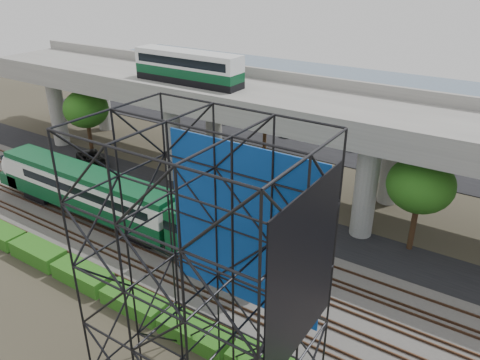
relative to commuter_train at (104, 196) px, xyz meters
The scene contains 13 objects.
ground 9.12m from the commuter_train, 13.36° to the right, with size 140.00×140.00×0.00m, color #474233.
ballast_bed 8.87m from the commuter_train, ahead, with size 90.00×12.00×0.20m, color slate.
service_road 12.30m from the commuter_train, 45.26° to the left, with size 90.00×5.00×0.08m, color black.
parking_lot 33.21m from the commuter_train, 75.25° to the left, with size 90.00×18.00×0.08m, color black.
harbor_water 54.73m from the commuter_train, 81.13° to the left, with size 140.00×40.00×0.03m, color slate.
rail_tracks 8.82m from the commuter_train, ahead, with size 90.00×9.52×0.16m.
commuter_train is the anchor object (origin of this frame).
overpass 16.83m from the commuter_train, 61.31° to the left, with size 80.00×12.00×12.40m.
scaffold_tower 21.25m from the commuter_train, 28.75° to the right, with size 9.36×6.36×15.00m.
hedge_strip 11.58m from the commuter_train, 33.75° to the right, with size 34.60×1.80×1.20m.
trees 14.90m from the commuter_train, 75.15° to the left, with size 40.94×16.94×7.69m.
suv 14.01m from the commuter_train, 144.39° to the left, with size 2.35×5.10×1.42m, color black.
parked_cars 33.27m from the commuter_train, 72.51° to the left, with size 34.72×9.63×1.30m.
Camera 1 is at (19.87, -20.58, 20.51)m, focal length 35.00 mm.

